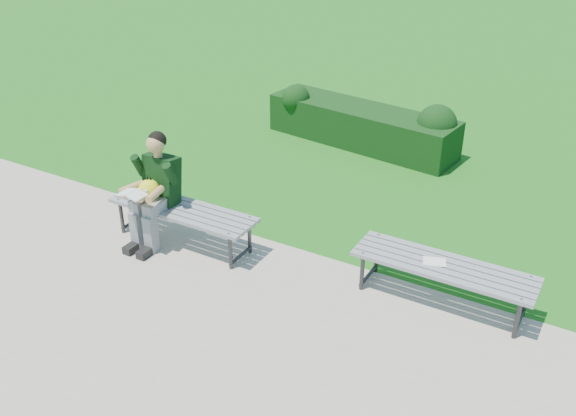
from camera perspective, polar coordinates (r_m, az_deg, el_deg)
name	(u,v)px	position (r m, az deg, el deg)	size (l,w,h in m)	color
ground	(276,243)	(7.54, -1.05, -3.17)	(80.00, 80.00, 0.00)	#1F6517
walkway	(184,325)	(6.37, -9.25, -10.24)	(30.00, 3.50, 0.02)	beige
hedge	(366,124)	(10.13, 6.94, 7.41)	(3.14, 1.16, 0.86)	#13370D
bench_left	(183,212)	(7.43, -9.34, -0.39)	(1.80, 0.50, 0.46)	slate
bench_right	(444,269)	(6.52, 13.67, -5.32)	(1.80, 0.50, 0.46)	slate
seated_boy	(154,186)	(7.41, -11.79, 1.90)	(0.56, 0.76, 1.31)	gray
paper_sheet	(434,262)	(6.51, 12.89, -4.67)	(0.26, 0.22, 0.01)	white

